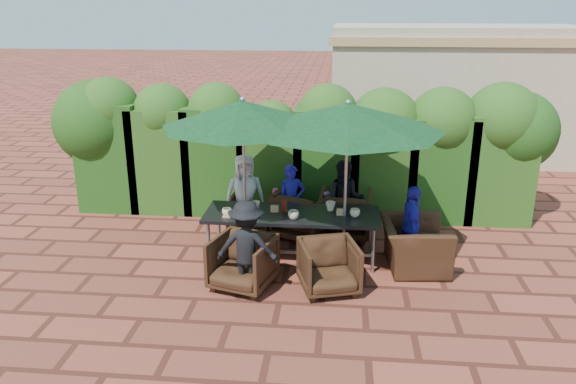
# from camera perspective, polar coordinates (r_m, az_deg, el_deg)

# --- Properties ---
(ground) EXTENTS (80.00, 80.00, 0.00)m
(ground) POSITION_cam_1_polar(r_m,az_deg,el_deg) (8.44, -0.08, -7.46)
(ground) COLOR brown
(ground) RESTS_ON ground
(dining_table) EXTENTS (2.60, 0.90, 0.75)m
(dining_table) POSITION_cam_1_polar(r_m,az_deg,el_deg) (8.38, 0.42, -2.62)
(dining_table) COLOR black
(dining_table) RESTS_ON ground
(umbrella_left) EXTENTS (2.38, 2.38, 2.46)m
(umbrella_left) POSITION_cam_1_polar(r_m,az_deg,el_deg) (8.11, -4.63, 7.90)
(umbrella_left) COLOR gray
(umbrella_left) RESTS_ON ground
(umbrella_right) EXTENTS (2.75, 2.75, 2.46)m
(umbrella_right) POSITION_cam_1_polar(r_m,az_deg,el_deg) (7.88, 6.10, 7.55)
(umbrella_right) COLOR gray
(umbrella_right) RESTS_ON ground
(chair_far_left) EXTENTS (0.71, 0.66, 0.70)m
(chair_far_left) POSITION_cam_1_polar(r_m,az_deg,el_deg) (9.48, -3.89, -2.17)
(chair_far_left) COLOR black
(chair_far_left) RESTS_ON ground
(chair_far_mid) EXTENTS (1.10, 1.07, 0.87)m
(chair_far_mid) POSITION_cam_1_polar(r_m,az_deg,el_deg) (9.27, 1.63, -2.09)
(chair_far_mid) COLOR black
(chair_far_mid) RESTS_ON ground
(chair_far_right) EXTENTS (0.88, 0.83, 0.85)m
(chair_far_right) POSITION_cam_1_polar(r_m,az_deg,el_deg) (9.37, 5.82, -2.01)
(chair_far_right) COLOR black
(chair_far_right) RESTS_ON ground
(chair_near_left) EXTENTS (0.95, 0.92, 0.80)m
(chair_near_left) POSITION_cam_1_polar(r_m,az_deg,el_deg) (7.71, -4.65, -6.90)
(chair_near_left) COLOR black
(chair_near_left) RESTS_ON ground
(chair_near_right) EXTENTS (0.91, 0.87, 0.76)m
(chair_near_right) POSITION_cam_1_polar(r_m,az_deg,el_deg) (7.62, 4.18, -7.35)
(chair_near_right) COLOR black
(chair_near_right) RESTS_ON ground
(chair_end_right) EXTENTS (0.78, 1.12, 0.94)m
(chair_end_right) POSITION_cam_1_polar(r_m,az_deg,el_deg) (8.42, 12.74, -4.52)
(chair_end_right) COLOR black
(chair_end_right) RESTS_ON ground
(adult_far_left) EXTENTS (0.78, 0.61, 1.38)m
(adult_far_left) POSITION_cam_1_polar(r_m,az_deg,el_deg) (9.35, -4.40, -0.30)
(adult_far_left) COLOR silver
(adult_far_left) RESTS_ON ground
(adult_far_mid) EXTENTS (0.51, 0.45, 1.21)m
(adult_far_mid) POSITION_cam_1_polar(r_m,az_deg,el_deg) (9.30, 0.38, -0.89)
(adult_far_mid) COLOR #231FAC
(adult_far_mid) RESTS_ON ground
(adult_far_right) EXTENTS (0.64, 0.39, 1.33)m
(adult_far_right) POSITION_cam_1_polar(r_m,az_deg,el_deg) (9.16, 5.82, -0.88)
(adult_far_right) COLOR black
(adult_far_right) RESTS_ON ground
(adult_near_left) EXTENTS (0.84, 0.41, 1.29)m
(adult_near_left) POSITION_cam_1_polar(r_m,az_deg,el_deg) (7.49, -4.20, -5.60)
(adult_near_left) COLOR black
(adult_near_left) RESTS_ON ground
(adult_end_right) EXTENTS (0.37, 0.72, 1.22)m
(adult_end_right) POSITION_cam_1_polar(r_m,az_deg,el_deg) (8.45, 12.42, -3.38)
(adult_end_right) COLOR #231FAC
(adult_end_right) RESTS_ON ground
(child_left) EXTENTS (0.28, 0.23, 0.76)m
(child_left) POSITION_cam_1_polar(r_m,az_deg,el_deg) (9.55, -1.22, -1.81)
(child_left) COLOR #D44A69
(child_left) RESTS_ON ground
(child_right) EXTENTS (0.29, 0.24, 0.78)m
(child_right) POSITION_cam_1_polar(r_m,az_deg,el_deg) (9.34, 4.01, -2.27)
(child_right) COLOR #9352B3
(child_right) RESTS_ON ground
(pedestrian_a) EXTENTS (1.79, 1.65, 1.93)m
(pedestrian_a) POSITION_cam_1_polar(r_m,az_deg,el_deg) (12.11, 10.07, 5.21)
(pedestrian_a) COLOR green
(pedestrian_a) RESTS_ON ground
(pedestrian_b) EXTENTS (0.92, 0.62, 1.80)m
(pedestrian_b) POSITION_cam_1_polar(r_m,az_deg,el_deg) (12.35, 14.65, 4.83)
(pedestrian_b) COLOR #D44A69
(pedestrian_b) RESTS_ON ground
(pedestrian_c) EXTENTS (1.11, 1.15, 1.71)m
(pedestrian_c) POSITION_cam_1_polar(r_m,az_deg,el_deg) (12.44, 17.73, 4.45)
(pedestrian_c) COLOR #9799A0
(pedestrian_c) RESTS_ON ground
(cup_a) EXTENTS (0.15, 0.15, 0.12)m
(cup_a) POSITION_cam_1_polar(r_m,az_deg,el_deg) (8.28, -6.22, -2.03)
(cup_a) COLOR beige
(cup_a) RESTS_ON dining_table
(cup_b) EXTENTS (0.13, 0.13, 0.12)m
(cup_b) POSITION_cam_1_polar(r_m,az_deg,el_deg) (8.51, -3.29, -1.35)
(cup_b) COLOR beige
(cup_b) RESTS_ON dining_table
(cup_c) EXTENTS (0.16, 0.16, 0.13)m
(cup_c) POSITION_cam_1_polar(r_m,az_deg,el_deg) (8.10, 0.55, -2.34)
(cup_c) COLOR beige
(cup_c) RESTS_ON dining_table
(cup_d) EXTENTS (0.15, 0.15, 0.14)m
(cup_d) POSITION_cam_1_polar(r_m,az_deg,el_deg) (8.46, 4.34, -1.44)
(cup_d) COLOR beige
(cup_d) RESTS_ON dining_table
(cup_e) EXTENTS (0.15, 0.15, 0.12)m
(cup_e) POSITION_cam_1_polar(r_m,az_deg,el_deg) (8.25, 6.81, -2.12)
(cup_e) COLOR beige
(cup_e) RESTS_ON dining_table
(ketchup_bottle) EXTENTS (0.04, 0.04, 0.17)m
(ketchup_bottle) POSITION_cam_1_polar(r_m,az_deg,el_deg) (8.42, -0.44, -1.37)
(ketchup_bottle) COLOR #B20C0A
(ketchup_bottle) RESTS_ON dining_table
(sauce_bottle) EXTENTS (0.04, 0.04, 0.17)m
(sauce_bottle) POSITION_cam_1_polar(r_m,az_deg,el_deg) (8.37, -0.23, -1.48)
(sauce_bottle) COLOR #4C230C
(sauce_bottle) RESTS_ON dining_table
(serving_tray) EXTENTS (0.35, 0.25, 0.02)m
(serving_tray) POSITION_cam_1_polar(r_m,az_deg,el_deg) (8.29, -5.35, -2.33)
(serving_tray) COLOR #A37A4F
(serving_tray) RESTS_ON dining_table
(number_block_left) EXTENTS (0.12, 0.06, 0.10)m
(number_block_left) POSITION_cam_1_polar(r_m,az_deg,el_deg) (8.39, -1.37, -1.70)
(number_block_left) COLOR tan
(number_block_left) RESTS_ON dining_table
(number_block_right) EXTENTS (0.12, 0.06, 0.10)m
(number_block_right) POSITION_cam_1_polar(r_m,az_deg,el_deg) (8.29, 5.37, -2.02)
(number_block_right) COLOR tan
(number_block_right) RESTS_ON dining_table
(hedge_wall) EXTENTS (9.10, 1.60, 2.46)m
(hedge_wall) POSITION_cam_1_polar(r_m,az_deg,el_deg) (10.17, 1.13, 5.22)
(hedge_wall) COLOR #12330E
(hedge_wall) RESTS_ON ground
(building) EXTENTS (6.20, 3.08, 3.20)m
(building) POSITION_cam_1_polar(r_m,az_deg,el_deg) (14.95, 16.31, 9.79)
(building) COLOR #BEAD8D
(building) RESTS_ON ground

